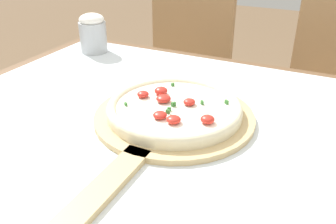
{
  "coord_description": "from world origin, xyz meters",
  "views": [
    {
      "loc": [
        0.26,
        -0.52,
        1.13
      ],
      "look_at": [
        -0.01,
        0.05,
        0.8
      ],
      "focal_mm": 38.0,
      "sensor_mm": 36.0,
      "label": 1
    }
  ],
  "objects_px": {
    "chair_left": "(183,76)",
    "flour_cup": "(93,33)",
    "pizza": "(174,108)",
    "chair_right": "(334,104)",
    "pizza_peel": "(168,122)"
  },
  "relations": [
    {
      "from": "chair_right",
      "to": "pizza_peel",
      "type": "bearing_deg",
      "value": -112.23
    },
    {
      "from": "pizza_peel",
      "to": "chair_left",
      "type": "relative_size",
      "value": 0.64
    },
    {
      "from": "pizza_peel",
      "to": "chair_left",
      "type": "height_order",
      "value": "chair_left"
    },
    {
      "from": "chair_right",
      "to": "flour_cup",
      "type": "bearing_deg",
      "value": -146.84
    },
    {
      "from": "pizza_peel",
      "to": "pizza",
      "type": "relative_size",
      "value": 2.02
    },
    {
      "from": "pizza_peel",
      "to": "pizza",
      "type": "xyz_separation_m",
      "value": [
        -0.0,
        0.03,
        0.02
      ]
    },
    {
      "from": "chair_left",
      "to": "chair_right",
      "type": "relative_size",
      "value": 1.0
    },
    {
      "from": "pizza",
      "to": "pizza_peel",
      "type": "bearing_deg",
      "value": -89.82
    },
    {
      "from": "pizza",
      "to": "chair_right",
      "type": "height_order",
      "value": "chair_right"
    },
    {
      "from": "pizza_peel",
      "to": "chair_left",
      "type": "bearing_deg",
      "value": 111.5
    },
    {
      "from": "flour_cup",
      "to": "chair_left",
      "type": "bearing_deg",
      "value": 78.96
    },
    {
      "from": "chair_left",
      "to": "flour_cup",
      "type": "relative_size",
      "value": 7.33
    },
    {
      "from": "pizza_peel",
      "to": "chair_right",
      "type": "height_order",
      "value": "chair_right"
    },
    {
      "from": "pizza_peel",
      "to": "chair_right",
      "type": "xyz_separation_m",
      "value": [
        0.32,
        0.81,
        -0.26
      ]
    },
    {
      "from": "chair_left",
      "to": "flour_cup",
      "type": "bearing_deg",
      "value": -100.89
    }
  ]
}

